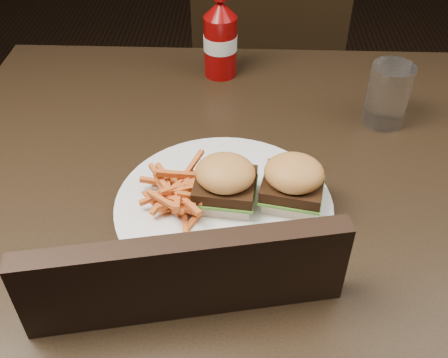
{
  "coord_description": "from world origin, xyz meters",
  "views": [
    {
      "loc": [
        -0.07,
        -0.71,
        1.32
      ],
      "look_at": [
        -0.09,
        -0.12,
        0.8
      ],
      "focal_mm": 42.0,
      "sensor_mm": 36.0,
      "label": 1
    }
  ],
  "objects_px": {
    "chair_far": "(267,83)",
    "tumbler": "(388,96)",
    "ketchup_bottle": "(220,48)",
    "plate": "(224,205)",
    "dining_table": "(278,166)"
  },
  "relations": [
    {
      "from": "tumbler",
      "to": "plate",
      "type": "bearing_deg",
      "value": -139.63
    },
    {
      "from": "plate",
      "to": "tumbler",
      "type": "relative_size",
      "value": 2.77
    },
    {
      "from": "chair_far",
      "to": "tumbler",
      "type": "xyz_separation_m",
      "value": [
        0.18,
        -0.67,
        0.38
      ]
    },
    {
      "from": "chair_far",
      "to": "ketchup_bottle",
      "type": "height_order",
      "value": "ketchup_bottle"
    },
    {
      "from": "tumbler",
      "to": "chair_far",
      "type": "bearing_deg",
      "value": 105.33
    },
    {
      "from": "chair_far",
      "to": "tumbler",
      "type": "height_order",
      "value": "tumbler"
    },
    {
      "from": "ketchup_bottle",
      "to": "tumbler",
      "type": "bearing_deg",
      "value": -27.64
    },
    {
      "from": "chair_far",
      "to": "plate",
      "type": "distance_m",
      "value": 0.98
    },
    {
      "from": "chair_far",
      "to": "plate",
      "type": "height_order",
      "value": "plate"
    },
    {
      "from": "plate",
      "to": "tumbler",
      "type": "xyz_separation_m",
      "value": [
        0.29,
        0.25,
        0.05
      ]
    },
    {
      "from": "ketchup_bottle",
      "to": "tumbler",
      "type": "distance_m",
      "value": 0.35
    },
    {
      "from": "ketchup_bottle",
      "to": "tumbler",
      "type": "height_order",
      "value": "ketchup_bottle"
    },
    {
      "from": "dining_table",
      "to": "tumbler",
      "type": "xyz_separation_m",
      "value": [
        0.2,
        0.12,
        0.08
      ]
    },
    {
      "from": "ketchup_bottle",
      "to": "tumbler",
      "type": "xyz_separation_m",
      "value": [
        0.31,
        -0.16,
        -0.01
      ]
    },
    {
      "from": "plate",
      "to": "chair_far",
      "type": "bearing_deg",
      "value": 83.35
    }
  ]
}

